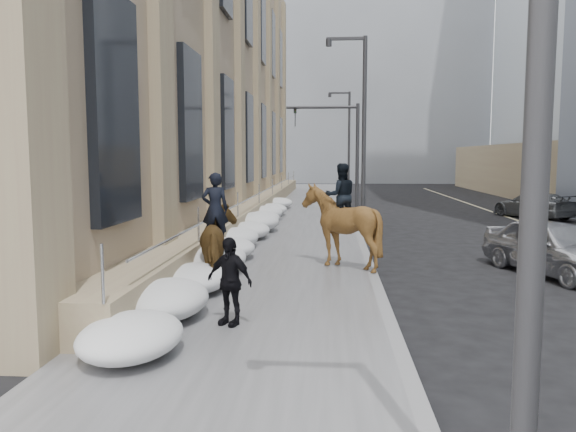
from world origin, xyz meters
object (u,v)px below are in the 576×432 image
(mounted_horse_right, at_px, (341,223))
(pedestrian, at_px, (229,281))
(mounted_horse_left, at_px, (221,240))
(car_silver, at_px, (554,247))
(car_grey, at_px, (533,205))

(mounted_horse_right, distance_m, pedestrian, 5.72)
(mounted_horse_left, xyz_separation_m, pedestrian, (0.80, -3.31, -0.21))
(pedestrian, distance_m, car_silver, 9.22)
(car_silver, relative_size, car_grey, 0.97)
(mounted_horse_left, bearing_deg, mounted_horse_right, -160.02)
(mounted_horse_left, xyz_separation_m, car_grey, (12.63, 15.85, -0.46))
(car_grey, bearing_deg, car_silver, 49.59)
(car_silver, bearing_deg, car_grey, 53.06)
(pedestrian, xyz_separation_m, car_grey, (11.83, 19.17, -0.25))
(mounted_horse_left, relative_size, pedestrian, 1.65)
(pedestrian, bearing_deg, mounted_horse_right, 94.17)
(mounted_horse_left, bearing_deg, car_silver, 177.79)
(car_silver, height_order, car_grey, car_silver)
(car_grey, bearing_deg, mounted_horse_left, 28.20)
(mounted_horse_left, height_order, mounted_horse_right, mounted_horse_right)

